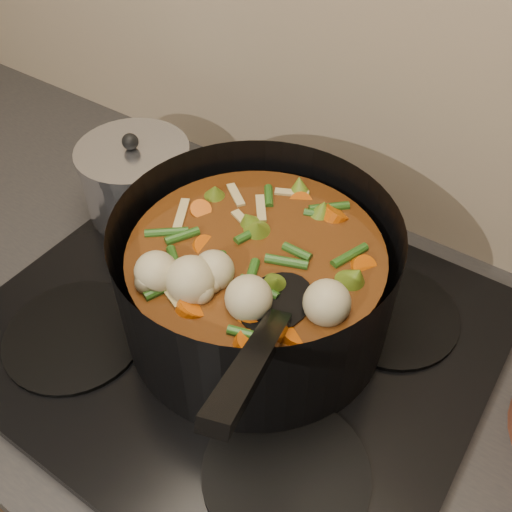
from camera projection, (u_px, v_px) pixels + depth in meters
The scene contains 4 objects.
counter at pixel (242, 479), 1.08m from camera, with size 2.64×0.64×0.91m.
stovetop at pixel (235, 330), 0.75m from camera, with size 0.62×0.54×0.03m.
stockpot at pixel (256, 279), 0.70m from camera, with size 0.37×0.44×0.25m.
saucepan at pixel (137, 179), 0.87m from camera, with size 0.17×0.17×0.14m.
Camera 1 is at (0.28, 1.57, 1.52)m, focal length 40.00 mm.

